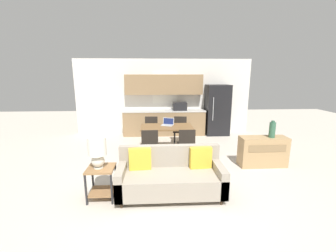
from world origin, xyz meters
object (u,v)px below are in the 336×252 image
Objects in this scene: table_lamp at (97,150)px; dining_chair_far_right at (180,129)px; dining_table at (167,129)px; dining_chair_near_left at (150,144)px; couch at (170,176)px; vase at (272,130)px; refrigerator at (217,110)px; credenza at (263,151)px; dining_chair_far_left at (151,129)px; dining_chair_near_right at (186,143)px; laptop at (168,123)px; side_table at (101,178)px.

dining_chair_far_right is (1.76, 3.16, -0.41)m from table_lamp.
dining_chair_near_left is (-0.45, -0.74, -0.20)m from dining_table.
couch is 3.41× the size of table_lamp.
refrigerator is at bearing 98.88° from vase.
dining_table is at bearing -123.44° from dining_chair_near_left.
couch reaches higher than credenza.
dining_chair_far_left is (-0.45, 0.81, -0.20)m from dining_table.
credenza is at bearing 167.43° from vase.
dining_chair_far_right is (-1.78, 1.88, 0.13)m from credenza.
dining_chair_far_right and dining_chair_near_right have the same top height.
vase reaches higher than laptop.
dining_chair_far_right is 1.00× the size of dining_chair_far_left.
table_lamp is 2.87m from laptop.
couch is 4.80× the size of laptop.
dining_chair_far_left reaches higher than dining_table.
laptop is (0.04, 0.15, 0.12)m from dining_table.
vase reaches higher than dining_chair_far_left.
dining_table is at bearing 88.81° from couch.
dining_table is at bearing 62.08° from side_table.
dining_chair_far_right and dining_chair_far_left have the same top height.
couch reaches higher than dining_chair_far_left.
table_lamp is (-0.03, -0.01, 0.51)m from side_table.
dining_chair_far_right is at bearing -123.17° from dining_chair_near_left.
laptop is (0.09, 2.45, 0.45)m from couch.
couch is 2.19× the size of dining_chair_near_right.
table_lamp reaches higher than dining_table.
dining_chair_near_right is 2.19× the size of laptop.
laptop reaches higher than couch.
dining_table is 3.64× the size of laptop.
credenza is (2.29, 1.19, 0.01)m from couch.
dining_chair_far_left is at bearing -91.99° from dining_chair_near_left.
side_table is 0.68× the size of dining_chair_near_left.
side_table is 1.05× the size of table_lamp.
vase is (3.66, 1.24, 0.51)m from side_table.
couch is at bearing -91.75° from dining_chair_far_right.
laptop reaches higher than dining_chair_far_left.
dining_chair_near_right reaches higher than credenza.
dining_chair_near_left is at bearing -121.53° from dining_table.
dining_chair_far_left is 0.88m from laptop.
dining_chair_near_left is (-2.85, 0.41, -0.41)m from vase.
laptop is at bearing -120.85° from dining_chair_near_left.
dining_chair_far_left is at bearing 145.52° from vase.
dining_table is 0.90m from dining_chair_near_right.
vase is (2.40, -1.14, 0.22)m from dining_table.
dining_chair_near_right is (0.91, -0.01, 0.00)m from dining_chair_near_left.
couch is 1.62m from dining_chair_near_left.
table_lamp is at bearing -161.41° from vase.
dining_chair_far_right is (-1.46, -1.10, -0.42)m from refrigerator.
dining_chair_far_right is at bearing 61.31° from side_table.
couch is 2.19× the size of dining_chair_near_left.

